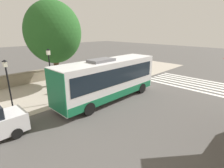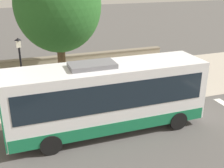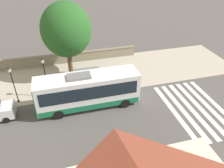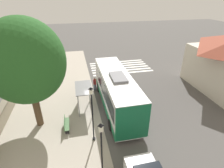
{
  "view_description": "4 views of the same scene",
  "coord_description": "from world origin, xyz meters",
  "px_view_note": "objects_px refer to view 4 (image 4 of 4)",
  "views": [
    {
      "loc": [
        12.44,
        -8.93,
        6.13
      ],
      "look_at": [
        1.4,
        2.32,
        1.19
      ],
      "focal_mm": 28.0,
      "sensor_mm": 36.0,
      "label": 1
    },
    {
      "loc": [
        14.17,
        -2.73,
        7.79
      ],
      "look_at": [
        -0.02,
        2.32,
        1.83
      ],
      "focal_mm": 45.0,
      "sensor_mm": 36.0,
      "label": 2
    },
    {
      "loc": [
        19.52,
        -0.88,
        14.38
      ],
      "look_at": [
        1.19,
        4.05,
        1.87
      ],
      "focal_mm": 35.0,
      "sensor_mm": 36.0,
      "label": 3
    },
    {
      "loc": [
        -1.79,
        -12.8,
        10.22
      ],
      "look_at": [
        1.55,
        2.18,
        2.27
      ],
      "focal_mm": 28.0,
      "sensor_mm": 36.0,
      "label": 4
    }
  ],
  "objects_px": {
    "bus_shelter": "(82,91)",
    "shade_tree": "(26,62)",
    "street_lamp_far": "(102,147)",
    "bus": "(116,90)",
    "street_lamp_near": "(92,111)",
    "bench": "(66,124)",
    "pedestrian": "(95,83)"
  },
  "relations": [
    {
      "from": "bus_shelter",
      "to": "pedestrian",
      "type": "bearing_deg",
      "value": 65.42
    },
    {
      "from": "bench",
      "to": "shade_tree",
      "type": "height_order",
      "value": "shade_tree"
    },
    {
      "from": "bus",
      "to": "shade_tree",
      "type": "height_order",
      "value": "shade_tree"
    },
    {
      "from": "bus_shelter",
      "to": "pedestrian",
      "type": "distance_m",
      "value": 4.01
    },
    {
      "from": "bus",
      "to": "street_lamp_near",
      "type": "bearing_deg",
      "value": -124.78
    },
    {
      "from": "street_lamp_far",
      "to": "shade_tree",
      "type": "height_order",
      "value": "shade_tree"
    },
    {
      "from": "bench",
      "to": "shade_tree",
      "type": "relative_size",
      "value": 0.19
    },
    {
      "from": "bus",
      "to": "shade_tree",
      "type": "relative_size",
      "value": 1.12
    },
    {
      "from": "bus",
      "to": "street_lamp_near",
      "type": "height_order",
      "value": "street_lamp_near"
    },
    {
      "from": "pedestrian",
      "to": "bench",
      "type": "distance_m",
      "value": 6.95
    },
    {
      "from": "street_lamp_near",
      "to": "shade_tree",
      "type": "xyz_separation_m",
      "value": [
        -4.37,
        2.87,
        3.03
      ]
    },
    {
      "from": "bus",
      "to": "bus_shelter",
      "type": "bearing_deg",
      "value": 171.77
    },
    {
      "from": "pedestrian",
      "to": "street_lamp_near",
      "type": "relative_size",
      "value": 0.35
    },
    {
      "from": "bus",
      "to": "bus_shelter",
      "type": "height_order",
      "value": "bus"
    },
    {
      "from": "bench",
      "to": "bus_shelter",
      "type": "bearing_deg",
      "value": 57.69
    },
    {
      "from": "bus",
      "to": "street_lamp_near",
      "type": "xyz_separation_m",
      "value": [
        -2.73,
        -3.93,
        0.8
      ]
    },
    {
      "from": "bus",
      "to": "bench",
      "type": "height_order",
      "value": "bus"
    },
    {
      "from": "bus",
      "to": "shade_tree",
      "type": "distance_m",
      "value": 8.14
    },
    {
      "from": "street_lamp_near",
      "to": "pedestrian",
      "type": "bearing_deg",
      "value": 81.73
    },
    {
      "from": "bus",
      "to": "pedestrian",
      "type": "xyz_separation_m",
      "value": [
        -1.58,
        3.98,
        -1.02
      ]
    },
    {
      "from": "shade_tree",
      "to": "bus_shelter",
      "type": "bearing_deg",
      "value": 21.22
    },
    {
      "from": "pedestrian",
      "to": "bench",
      "type": "relative_size",
      "value": 0.95
    },
    {
      "from": "street_lamp_near",
      "to": "bus_shelter",
      "type": "bearing_deg",
      "value": 95.99
    },
    {
      "from": "bench",
      "to": "street_lamp_far",
      "type": "height_order",
      "value": "street_lamp_far"
    },
    {
      "from": "bus_shelter",
      "to": "street_lamp_far",
      "type": "xyz_separation_m",
      "value": [
        0.6,
        -7.58,
        0.52
      ]
    },
    {
      "from": "bus_shelter",
      "to": "street_lamp_near",
      "type": "bearing_deg",
      "value": -84.01
    },
    {
      "from": "pedestrian",
      "to": "street_lamp_far",
      "type": "distance_m",
      "value": 11.26
    },
    {
      "from": "street_lamp_far",
      "to": "bus",
      "type": "bearing_deg",
      "value": 69.98
    },
    {
      "from": "bench",
      "to": "street_lamp_far",
      "type": "relative_size",
      "value": 0.41
    },
    {
      "from": "pedestrian",
      "to": "street_lamp_far",
      "type": "height_order",
      "value": "street_lamp_far"
    },
    {
      "from": "bus_shelter",
      "to": "shade_tree",
      "type": "distance_m",
      "value": 5.67
    },
    {
      "from": "bus_shelter",
      "to": "pedestrian",
      "type": "height_order",
      "value": "bus_shelter"
    }
  ]
}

